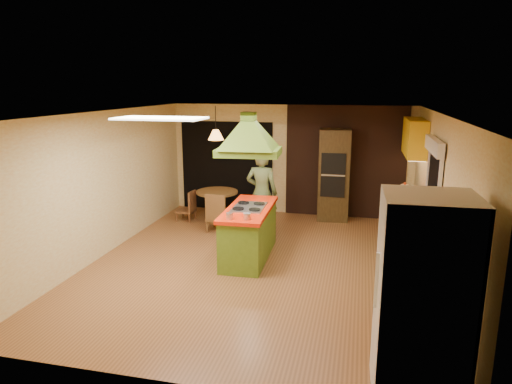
% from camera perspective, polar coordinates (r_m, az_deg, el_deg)
% --- Properties ---
extents(ground, '(6.50, 6.50, 0.00)m').
position_cam_1_polar(ground, '(7.74, 0.30, -8.99)').
color(ground, brown).
rests_on(ground, ground).
extents(room_walls, '(5.50, 6.50, 6.50)m').
position_cam_1_polar(room_walls, '(7.36, 0.31, 0.07)').
color(room_walls, beige).
rests_on(room_walls, ground).
extents(ceiling_plane, '(6.50, 6.50, 0.00)m').
position_cam_1_polar(ceiling_plane, '(7.18, 0.32, 9.83)').
color(ceiling_plane, silver).
rests_on(ceiling_plane, room_walls).
extents(brick_panel, '(2.64, 0.03, 2.50)m').
position_cam_1_polar(brick_panel, '(10.36, 11.07, 3.67)').
color(brick_panel, '#381E14').
rests_on(brick_panel, ground).
extents(nook_opening, '(2.20, 0.03, 2.10)m').
position_cam_1_polar(nook_opening, '(10.83, -3.68, 3.23)').
color(nook_opening, black).
rests_on(nook_opening, ground).
extents(right_counter, '(0.62, 3.05, 0.92)m').
position_cam_1_polar(right_counter, '(8.03, 18.70, -5.37)').
color(right_counter, olive).
rests_on(right_counter, ground).
extents(upper_cabinets, '(0.34, 1.40, 0.70)m').
position_cam_1_polar(upper_cabinets, '(9.29, 19.22, 6.47)').
color(upper_cabinets, yellow).
rests_on(upper_cabinets, room_walls).
extents(window_right, '(0.12, 1.35, 1.06)m').
position_cam_1_polar(window_right, '(7.56, 21.43, 3.53)').
color(window_right, black).
rests_on(window_right, room_walls).
extents(fluor_panel, '(1.20, 0.60, 0.03)m').
position_cam_1_polar(fluor_panel, '(6.39, -11.91, 9.00)').
color(fluor_panel, white).
rests_on(fluor_panel, ceiling_plane).
extents(kitchen_island, '(0.77, 1.81, 0.91)m').
position_cam_1_polar(kitchen_island, '(7.88, -0.88, -5.05)').
color(kitchen_island, olive).
rests_on(kitchen_island, ground).
extents(range_hood, '(1.07, 0.80, 0.79)m').
position_cam_1_polar(range_hood, '(7.51, -0.92, 8.07)').
color(range_hood, '#56751D').
rests_on(range_hood, ceiling_plane).
extents(man, '(0.65, 0.45, 1.72)m').
position_cam_1_polar(man, '(8.94, 0.72, -0.12)').
color(man, '#515E32').
rests_on(man, ground).
extents(refrigerator, '(0.84, 0.80, 1.99)m').
position_cam_1_polar(refrigerator, '(4.59, 20.12, -12.53)').
color(refrigerator, white).
rests_on(refrigerator, ground).
extents(wall_oven, '(0.70, 0.64, 2.01)m').
position_cam_1_polar(wall_oven, '(10.13, 9.70, 2.11)').
color(wall_oven, '#4A3518').
rests_on(wall_oven, ground).
extents(dining_table, '(0.90, 0.90, 0.68)m').
position_cam_1_polar(dining_table, '(9.99, -4.88, -1.01)').
color(dining_table, brown).
rests_on(dining_table, ground).
extents(chair_left, '(0.39, 0.39, 0.67)m').
position_cam_1_polar(chair_left, '(10.17, -8.79, -1.69)').
color(chair_left, brown).
rests_on(chair_left, ground).
extents(chair_near, '(0.48, 0.48, 0.81)m').
position_cam_1_polar(chair_near, '(9.34, -4.63, -2.47)').
color(chair_near, brown).
rests_on(chair_near, ground).
extents(pendant_lamp, '(0.41, 0.41, 0.22)m').
position_cam_1_polar(pendant_lamp, '(9.74, -5.04, 7.14)').
color(pendant_lamp, '#FF9E3F').
rests_on(pendant_lamp, ceiling_plane).
extents(canister_large, '(0.19, 0.19, 0.22)m').
position_cam_1_polar(canister_large, '(8.85, 18.05, 0.20)').
color(canister_large, beige).
rests_on(canister_large, right_counter).
extents(canister_medium, '(0.17, 0.17, 0.19)m').
position_cam_1_polar(canister_medium, '(8.31, 18.35, -0.76)').
color(canister_medium, beige).
rests_on(canister_medium, right_counter).
extents(canister_small, '(0.15, 0.15, 0.17)m').
position_cam_1_polar(canister_small, '(8.12, 18.47, -1.14)').
color(canister_small, '#FBEDC9').
rests_on(canister_small, right_counter).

